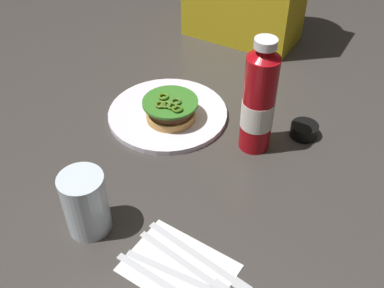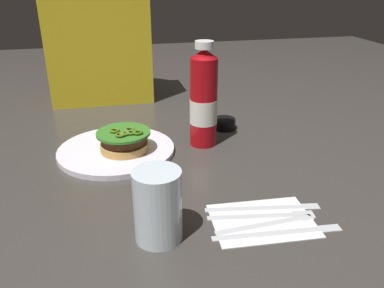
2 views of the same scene
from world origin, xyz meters
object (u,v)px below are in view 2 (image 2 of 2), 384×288
(dinner_plate, at_px, (116,150))
(butter_knife, at_px, (270,206))
(burger_sandwich, at_px, (124,141))
(napkin, at_px, (262,220))
(spoon_utensil, at_px, (280,220))
(water_glass, at_px, (158,206))
(diner_person, at_px, (97,20))
(condiment_cup, at_px, (224,124))
(fork_utensil, at_px, (271,214))
(steak_knife, at_px, (286,230))
(ketchup_bottle, at_px, (204,100))

(dinner_plate, bearing_deg, butter_knife, -48.89)
(butter_knife, bearing_deg, burger_sandwich, 130.59)
(butter_knife, bearing_deg, napkin, -130.31)
(dinner_plate, height_order, spoon_utensil, dinner_plate)
(water_glass, bearing_deg, dinner_plate, 98.81)
(water_glass, height_order, diner_person, diner_person)
(dinner_plate, xyz_separation_m, condiment_cup, (0.29, 0.09, 0.01))
(water_glass, height_order, fork_utensil, water_glass)
(fork_utensil, bearing_deg, diner_person, 109.87)
(dinner_plate, height_order, condiment_cup, condiment_cup)
(water_glass, height_order, condiment_cup, water_glass)
(steak_knife, bearing_deg, ketchup_bottle, 96.83)
(water_glass, bearing_deg, spoon_utensil, -1.77)
(burger_sandwich, distance_m, spoon_utensil, 0.40)
(burger_sandwich, distance_m, diner_person, 0.49)
(ketchup_bottle, bearing_deg, spoon_utensil, -82.14)
(fork_utensil, xyz_separation_m, butter_knife, (0.01, 0.02, 0.00))
(ketchup_bottle, height_order, water_glass, ketchup_bottle)
(steak_knife, height_order, butter_knife, same)
(napkin, bearing_deg, condiment_cup, 81.89)
(ketchup_bottle, relative_size, butter_knife, 1.20)
(water_glass, xyz_separation_m, butter_knife, (0.21, 0.04, -0.05))
(water_glass, relative_size, fork_utensil, 0.63)
(ketchup_bottle, relative_size, diner_person, 0.46)
(napkin, bearing_deg, butter_knife, 49.69)
(dinner_plate, distance_m, spoon_utensil, 0.43)
(spoon_utensil, bearing_deg, ketchup_bottle, 97.86)
(fork_utensil, bearing_deg, butter_knife, 69.68)
(steak_knife, bearing_deg, burger_sandwich, 123.93)
(dinner_plate, distance_m, water_glass, 0.34)
(spoon_utensil, distance_m, butter_knife, 0.04)
(butter_knife, relative_size, diner_person, 0.38)
(dinner_plate, distance_m, burger_sandwich, 0.04)
(dinner_plate, relative_size, water_glass, 2.26)
(burger_sandwich, bearing_deg, diner_person, 94.97)
(condiment_cup, height_order, fork_utensil, condiment_cup)
(burger_sandwich, relative_size, fork_utensil, 0.65)
(dinner_plate, xyz_separation_m, spoon_utensil, (0.26, -0.34, -0.00))
(dinner_plate, bearing_deg, ketchup_bottle, 1.80)
(napkin, bearing_deg, dinner_plate, 125.01)
(water_glass, bearing_deg, ketchup_bottle, 64.95)
(dinner_plate, relative_size, napkin, 1.57)
(water_glass, height_order, spoon_utensil, water_glass)
(napkin, height_order, spoon_utensil, spoon_utensil)
(ketchup_bottle, bearing_deg, condiment_cup, 46.30)
(diner_person, bearing_deg, dinner_plate, -87.34)
(ketchup_bottle, relative_size, condiment_cup, 4.22)
(water_glass, distance_m, fork_utensil, 0.21)
(diner_person, bearing_deg, fork_utensil, -70.13)
(burger_sandwich, distance_m, condiment_cup, 0.29)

